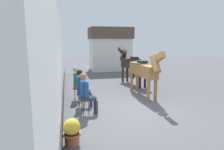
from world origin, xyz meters
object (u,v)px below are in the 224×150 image
Objects in this scene: saddled_horse_near at (144,70)px; seated_visitor_middle at (82,86)px; saddled_horse_far at (132,64)px; flower_planter_near at (72,131)px; seated_visitor_near at (86,92)px; seated_visitor_far at (78,81)px.

seated_visitor_middle is at bearing -163.60° from saddled_horse_near.
seated_visitor_middle is at bearing -132.30° from saddled_horse_far.
seated_visitor_middle is 2.17× the size of flower_planter_near.
flower_planter_near is at bearing -119.94° from saddled_horse_far.
seated_visitor_near is 5.22m from saddled_horse_far.
seated_visitor_middle is 2.87m from flower_planter_near.
seated_visitor_far is at bearing 176.99° from saddled_horse_near.
seated_visitor_middle is at bearing 80.28° from flower_planter_near.
seated_visitor_near is at bearing -84.71° from seated_visitor_far.
seated_visitor_near is 0.86m from seated_visitor_middle.
saddled_horse_near is 1.01× the size of saddled_horse_far.
saddled_horse_near is 4.69× the size of flower_planter_near.
saddled_horse_near is at bearing 31.89° from seated_visitor_near.
seated_visitor_far is 0.46× the size of saddled_horse_near.
seated_visitor_near is 1.83m from seated_visitor_far.
seated_visitor_near is at bearing -148.11° from saddled_horse_near.
seated_visitor_middle is 2.89m from saddled_horse_near.
seated_visitor_near is at bearing -85.91° from seated_visitor_middle.
seated_visitor_near reaches higher than flower_planter_near.
saddled_horse_near reaches higher than seated_visitor_middle.
seated_visitor_near is 0.46× the size of saddled_horse_near.
flower_planter_near is (-3.22, -3.60, -0.82)m from saddled_horse_near.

